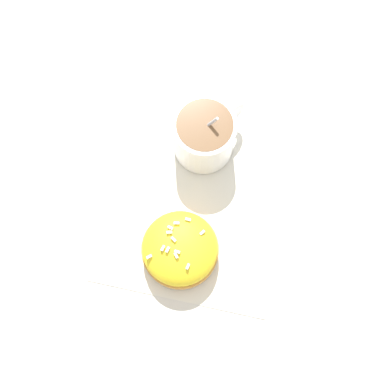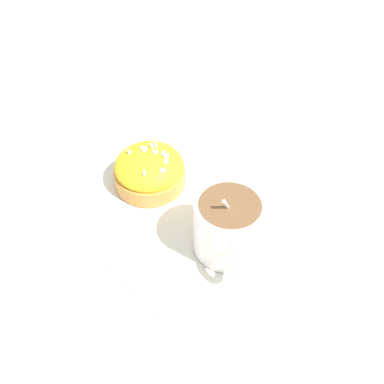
% 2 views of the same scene
% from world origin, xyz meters
% --- Properties ---
extents(ground_plane, '(3.00, 3.00, 0.00)m').
position_xyz_m(ground_plane, '(0.00, 0.00, 0.00)').
color(ground_plane, silver).
extents(paper_napkin, '(0.29, 0.26, 0.00)m').
position_xyz_m(paper_napkin, '(0.00, 0.00, 0.00)').
color(paper_napkin, white).
rests_on(paper_napkin, ground_plane).
extents(coffee_cup, '(0.10, 0.08, 0.09)m').
position_xyz_m(coffee_cup, '(0.08, 0.01, 0.04)').
color(coffee_cup, white).
rests_on(coffee_cup, paper_napkin).
extents(frosted_pastry, '(0.10, 0.10, 0.06)m').
position_xyz_m(frosted_pastry, '(-0.07, 0.00, 0.03)').
color(frosted_pastry, '#D19347').
rests_on(frosted_pastry, paper_napkin).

